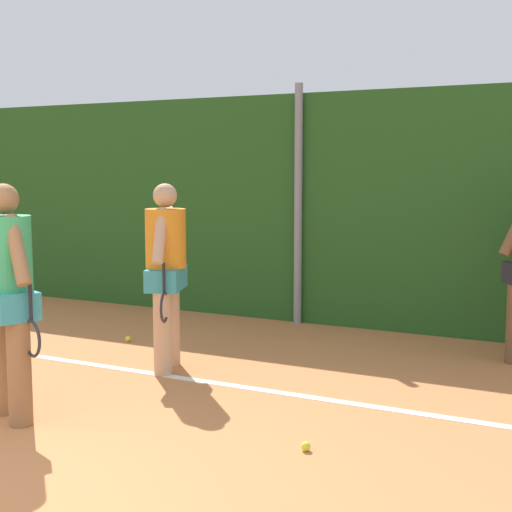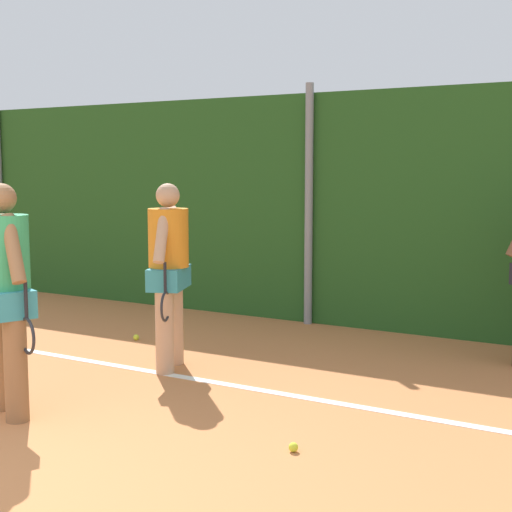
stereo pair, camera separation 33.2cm
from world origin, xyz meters
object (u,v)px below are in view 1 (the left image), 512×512
Objects in this scene: tennis_ball_1 at (306,446)px; tennis_ball_9 at (128,339)px; player_foreground_near at (7,289)px; player_midcourt at (166,267)px.

tennis_ball_1 is 1.00× the size of tennis_ball_9.
tennis_ball_9 is at bearing 129.28° from player_foreground_near.
player_foreground_near is 2.76m from tennis_ball_9.
player_foreground_near is at bearing -169.52° from tennis_ball_1.
player_foreground_near is at bearing -30.12° from player_midcourt.
tennis_ball_9 is at bearing -146.92° from player_midcourt.
tennis_ball_9 is (-0.74, 2.47, -0.98)m from player_foreground_near.
player_foreground_near is 27.43× the size of tennis_ball_1.
player_midcourt reaches higher than tennis_ball_9.
player_midcourt is 1.60m from tennis_ball_9.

